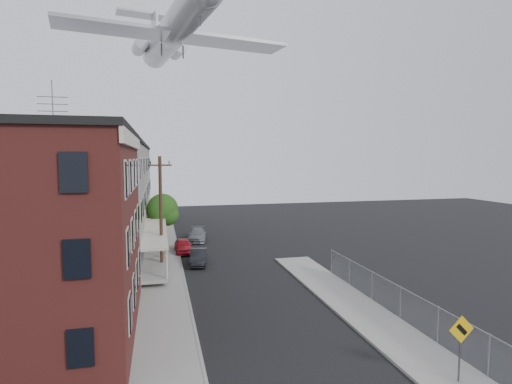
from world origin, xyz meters
TOP-DOWN VIEW (x-y plane):
  - sidewalk_left at (-5.50, 24.00)m, footprint 3.00×62.00m
  - sidewalk_right at (5.50, 6.00)m, footprint 3.00×26.00m
  - curb_left at (-4.05, 24.00)m, footprint 0.15×62.00m
  - curb_right at (4.05, 6.00)m, footprint 0.15×26.00m
  - corner_building at (-12.00, 7.00)m, footprint 10.31×12.30m
  - row_house_a at (-11.96, 16.50)m, footprint 11.98×7.00m
  - row_house_b at (-11.96, 23.50)m, footprint 11.98×7.00m
  - row_house_c at (-11.96, 30.50)m, footprint 11.98×7.00m
  - row_house_d at (-11.96, 37.50)m, footprint 11.98×7.00m
  - row_house_e at (-11.96, 44.50)m, footprint 11.98×7.00m
  - chainlink_fence at (7.00, 5.00)m, footprint 0.06×18.06m
  - warning_sign at (5.60, -1.03)m, footprint 1.10×0.11m
  - utility_pole at (-5.60, 18.00)m, footprint 1.80×0.26m
  - street_tree at (-5.27, 27.92)m, footprint 3.22×3.20m
  - car_near at (-3.60, 23.66)m, footprint 1.62×3.84m
  - car_mid at (-2.61, 19.16)m, footprint 1.83×3.96m
  - car_far at (-1.80, 28.75)m, footprint 2.37×4.60m
  - airplane at (-3.99, 29.40)m, footprint 22.81×26.06m

SIDE VIEW (x-z plane):
  - sidewalk_left at x=-5.50m, z-range 0.00..0.12m
  - sidewalk_right at x=5.50m, z-range 0.00..0.12m
  - curb_left at x=-4.05m, z-range 0.00..0.14m
  - curb_right at x=4.05m, z-range 0.00..0.14m
  - car_mid at x=-2.61m, z-range 0.00..1.26m
  - car_far at x=-1.80m, z-range 0.00..1.28m
  - car_near at x=-3.60m, z-range 0.00..1.30m
  - chainlink_fence at x=7.00m, z-range 0.05..1.95m
  - warning_sign at x=5.60m, z-range 0.48..3.28m
  - street_tree at x=-5.27m, z-range 0.85..6.05m
  - utility_pole at x=-5.60m, z-range 0.17..9.17m
  - row_house_a at x=-11.96m, z-range -0.02..10.28m
  - row_house_b at x=-11.96m, z-range -0.02..10.28m
  - row_house_c at x=-11.96m, z-range -0.02..10.28m
  - row_house_d at x=-11.96m, z-range -0.02..10.28m
  - row_house_e at x=-11.96m, z-range -0.02..10.28m
  - corner_building at x=-12.00m, z-range -0.91..11.24m
  - airplane at x=-3.99m, z-range 18.02..25.51m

